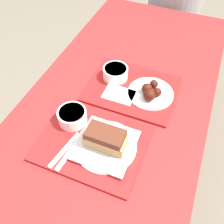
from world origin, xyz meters
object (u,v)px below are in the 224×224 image
at_px(tray_near, 92,144).
at_px(wings_plate_far, 151,92).
at_px(bowl_coleslaw_near, 72,116).
at_px(brisket_sandwich_plate, 105,142).
at_px(tray_far, 132,89).
at_px(bowl_coleslaw_far, 115,72).

relative_size(tray_near, wings_plate_far, 1.95).
height_order(bowl_coleslaw_near, brisket_sandwich_plate, brisket_sandwich_plate).
bearing_deg(wings_plate_far, brisket_sandwich_plate, -103.88).
bearing_deg(wings_plate_far, tray_near, -112.51).
xyz_separation_m(tray_far, wings_plate_far, (0.09, -0.01, 0.02)).
height_order(brisket_sandwich_plate, wings_plate_far, brisket_sandwich_plate).
relative_size(bowl_coleslaw_near, wings_plate_far, 0.57).
xyz_separation_m(bowl_coleslaw_near, bowl_coleslaw_far, (0.06, 0.30, 0.00)).
bearing_deg(brisket_sandwich_plate, tray_near, -176.06).
relative_size(bowl_coleslaw_near, bowl_coleslaw_far, 1.00).
distance_m(tray_far, wings_plate_far, 0.09).
relative_size(brisket_sandwich_plate, bowl_coleslaw_far, 2.01).
distance_m(tray_near, bowl_coleslaw_far, 0.37).
height_order(tray_far, wings_plate_far, wings_plate_far).
xyz_separation_m(tray_near, tray_far, (0.05, 0.33, 0.00)).
bearing_deg(bowl_coleslaw_far, bowl_coleslaw_near, -101.92).
xyz_separation_m(brisket_sandwich_plate, bowl_coleslaw_far, (-0.10, 0.36, -0.00)).
distance_m(bowl_coleslaw_near, wings_plate_far, 0.35).
bearing_deg(tray_near, wings_plate_far, 67.49).
height_order(tray_far, bowl_coleslaw_far, bowl_coleslaw_far).
distance_m(bowl_coleslaw_near, brisket_sandwich_plate, 0.18).
bearing_deg(bowl_coleslaw_near, brisket_sandwich_plate, -20.47).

